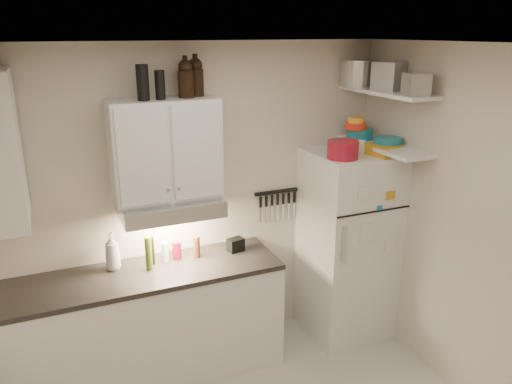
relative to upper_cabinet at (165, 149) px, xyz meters
name	(u,v)px	position (x,y,z in m)	size (l,w,h in m)	color
ceiling	(282,44)	(0.30, -1.33, 0.78)	(3.20, 3.00, 0.02)	white
back_wall	(200,203)	(0.30, 0.18, -0.53)	(3.20, 0.02, 2.60)	beige
right_wall	(489,240)	(1.91, -1.33, -0.53)	(0.02, 3.00, 2.60)	beige
base_cabinet	(148,327)	(-0.25, -0.14, -1.39)	(2.10, 0.60, 0.88)	white
countertop	(144,275)	(-0.25, -0.14, -0.93)	(2.10, 0.62, 0.04)	black
upper_cabinet	(165,149)	(0.00, 0.00, 0.00)	(0.80, 0.33, 0.75)	white
range_hood	(171,207)	(0.00, -0.06, -0.44)	(0.76, 0.46, 0.12)	silver
fridge	(347,245)	(1.55, -0.18, -0.98)	(0.70, 0.68, 1.70)	silver
shelf_hi	(388,92)	(1.75, -0.31, 0.38)	(0.30, 0.95, 0.03)	white
shelf_lo	(383,146)	(1.75, -0.31, -0.07)	(0.30, 0.95, 0.03)	white
knife_strip	(277,192)	(1.00, 0.15, -0.51)	(0.42, 0.02, 0.03)	black
dutch_oven	(343,150)	(1.34, -0.33, -0.05)	(0.25, 0.25, 0.14)	maroon
book_stack	(382,150)	(1.70, -0.36, -0.08)	(0.21, 0.26, 0.09)	orange
spice_jar	(361,147)	(1.57, -0.25, -0.07)	(0.07, 0.07, 0.11)	silver
stock_pot	(359,73)	(1.69, 0.02, 0.50)	(0.31, 0.31, 0.22)	silver
tin_a	(389,76)	(1.75, -0.31, 0.50)	(0.22, 0.20, 0.22)	#AAAAAD
tin_b	(416,84)	(1.73, -0.66, 0.47)	(0.16, 0.16, 0.16)	#AAAAAD
bowl_teal	(360,134)	(1.69, -0.05, 0.00)	(0.23, 0.23, 0.09)	#187186
bowl_orange	(356,126)	(1.64, -0.06, 0.07)	(0.18, 0.18, 0.06)	red
bowl_yellow	(356,120)	(1.64, -0.06, 0.12)	(0.14, 0.14, 0.05)	#F7AA2B
plates	(388,141)	(1.77, -0.33, -0.02)	(0.24, 0.24, 0.06)	#187186
growler_a	(186,78)	(0.18, -0.01, 0.52)	(0.12, 0.12, 0.28)	black
growler_b	(196,77)	(0.27, 0.06, 0.52)	(0.12, 0.12, 0.29)	black
thermos_a	(160,85)	(-0.02, -0.04, 0.48)	(0.07, 0.07, 0.21)	black
thermos_b	(143,83)	(-0.14, -0.05, 0.50)	(0.09, 0.09, 0.25)	black
soap_bottle	(112,249)	(-0.45, 0.01, -0.74)	(0.13, 0.13, 0.33)	white
pepper_mill	(197,247)	(0.20, -0.03, -0.81)	(0.06, 0.06, 0.18)	brown
oil_bottle	(149,254)	(-0.20, -0.11, -0.77)	(0.05, 0.05, 0.27)	#415816
vinegar_bottle	(152,251)	(-0.16, -0.02, -0.79)	(0.05, 0.05, 0.22)	black
clear_bottle	(165,252)	(-0.05, -0.01, -0.82)	(0.06, 0.06, 0.17)	silver
red_jar	(177,250)	(0.05, 0.00, -0.83)	(0.07, 0.07, 0.15)	maroon
caddy	(236,245)	(0.53, -0.05, -0.85)	(0.13, 0.09, 0.11)	black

